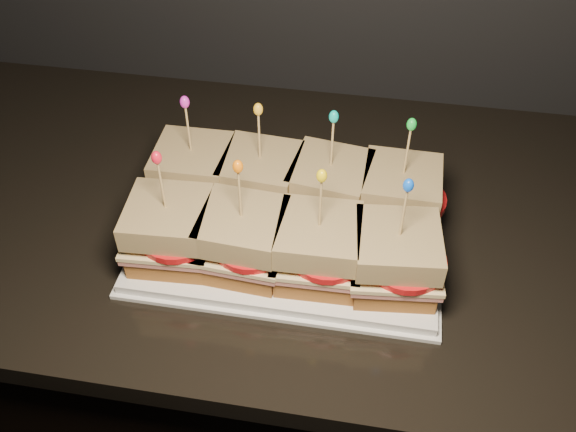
# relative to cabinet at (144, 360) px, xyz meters

# --- Properties ---
(cabinet) EXTENTS (2.12, 0.59, 0.86)m
(cabinet) POSITION_rel_cabinet_xyz_m (0.00, 0.00, 0.00)
(cabinet) COLOR black
(cabinet) RESTS_ON ground
(granite_slab) EXTENTS (2.16, 0.63, 0.03)m
(granite_slab) POSITION_rel_cabinet_xyz_m (0.00, 0.00, 0.44)
(granite_slab) COLOR black
(granite_slab) RESTS_ON cabinet
(platter) EXTENTS (0.39, 0.24, 0.02)m
(platter) POSITION_rel_cabinet_xyz_m (0.30, -0.07, 0.47)
(platter) COLOR white
(platter) RESTS_ON granite_slab
(platter_rim) EXTENTS (0.40, 0.25, 0.01)m
(platter_rim) POSITION_rel_cabinet_xyz_m (0.30, -0.07, 0.46)
(platter_rim) COLOR white
(platter_rim) RESTS_ON granite_slab
(sandwich_0_bread_bot) EXTENTS (0.10, 0.10, 0.03)m
(sandwich_0_bread_bot) POSITION_rel_cabinet_xyz_m (0.16, -0.02, 0.49)
(sandwich_0_bread_bot) COLOR brown
(sandwich_0_bread_bot) RESTS_ON platter
(sandwich_0_ham) EXTENTS (0.11, 0.10, 0.01)m
(sandwich_0_ham) POSITION_rel_cabinet_xyz_m (0.16, -0.02, 0.51)
(sandwich_0_ham) COLOR #B85E53
(sandwich_0_ham) RESTS_ON sandwich_0_bread_bot
(sandwich_0_cheese) EXTENTS (0.11, 0.11, 0.01)m
(sandwich_0_cheese) POSITION_rel_cabinet_xyz_m (0.16, -0.02, 0.52)
(sandwich_0_cheese) COLOR beige
(sandwich_0_cheese) RESTS_ON sandwich_0_ham
(sandwich_0_tomato) EXTENTS (0.10, 0.10, 0.01)m
(sandwich_0_tomato) POSITION_rel_cabinet_xyz_m (0.17, -0.02, 0.52)
(sandwich_0_tomato) COLOR red
(sandwich_0_tomato) RESTS_ON sandwich_0_cheese
(sandwich_0_bread_top) EXTENTS (0.10, 0.10, 0.03)m
(sandwich_0_bread_top) POSITION_rel_cabinet_xyz_m (0.16, -0.02, 0.54)
(sandwich_0_bread_top) COLOR #502E10
(sandwich_0_bread_top) RESTS_ON sandwich_0_tomato
(sandwich_0_pick) EXTENTS (0.00, 0.00, 0.09)m
(sandwich_0_pick) POSITION_rel_cabinet_xyz_m (0.16, -0.02, 0.59)
(sandwich_0_pick) COLOR tan
(sandwich_0_pick) RESTS_ON sandwich_0_bread_top
(sandwich_0_frill) EXTENTS (0.01, 0.01, 0.02)m
(sandwich_0_frill) POSITION_rel_cabinet_xyz_m (0.16, -0.02, 0.64)
(sandwich_0_frill) COLOR #D023BA
(sandwich_0_frill) RESTS_ON sandwich_0_pick
(sandwich_1_bread_bot) EXTENTS (0.10, 0.10, 0.03)m
(sandwich_1_bread_bot) POSITION_rel_cabinet_xyz_m (0.26, -0.02, 0.49)
(sandwich_1_bread_bot) COLOR brown
(sandwich_1_bread_bot) RESTS_ON platter
(sandwich_1_ham) EXTENTS (0.11, 0.11, 0.01)m
(sandwich_1_ham) POSITION_rel_cabinet_xyz_m (0.26, -0.02, 0.51)
(sandwich_1_ham) COLOR #B85E53
(sandwich_1_ham) RESTS_ON sandwich_1_bread_bot
(sandwich_1_cheese) EXTENTS (0.12, 0.11, 0.01)m
(sandwich_1_cheese) POSITION_rel_cabinet_xyz_m (0.26, -0.02, 0.52)
(sandwich_1_cheese) COLOR beige
(sandwich_1_cheese) RESTS_ON sandwich_1_ham
(sandwich_1_tomato) EXTENTS (0.10, 0.10, 0.01)m
(sandwich_1_tomato) POSITION_rel_cabinet_xyz_m (0.27, -0.02, 0.52)
(sandwich_1_tomato) COLOR red
(sandwich_1_tomato) RESTS_ON sandwich_1_cheese
(sandwich_1_bread_top) EXTENTS (0.11, 0.11, 0.03)m
(sandwich_1_bread_top) POSITION_rel_cabinet_xyz_m (0.26, -0.02, 0.54)
(sandwich_1_bread_top) COLOR #502E10
(sandwich_1_bread_top) RESTS_ON sandwich_1_tomato
(sandwich_1_pick) EXTENTS (0.00, 0.00, 0.09)m
(sandwich_1_pick) POSITION_rel_cabinet_xyz_m (0.26, -0.02, 0.59)
(sandwich_1_pick) COLOR tan
(sandwich_1_pick) RESTS_ON sandwich_1_bread_top
(sandwich_1_frill) EXTENTS (0.01, 0.01, 0.02)m
(sandwich_1_frill) POSITION_rel_cabinet_xyz_m (0.26, -0.02, 0.64)
(sandwich_1_frill) COLOR yellow
(sandwich_1_frill) RESTS_ON sandwich_1_pick
(sandwich_2_bread_bot) EXTENTS (0.11, 0.11, 0.03)m
(sandwich_2_bread_bot) POSITION_rel_cabinet_xyz_m (0.35, -0.02, 0.49)
(sandwich_2_bread_bot) COLOR brown
(sandwich_2_bread_bot) RESTS_ON platter
(sandwich_2_ham) EXTENTS (0.12, 0.12, 0.01)m
(sandwich_2_ham) POSITION_rel_cabinet_xyz_m (0.35, -0.02, 0.51)
(sandwich_2_ham) COLOR #B85E53
(sandwich_2_ham) RESTS_ON sandwich_2_bread_bot
(sandwich_2_cheese) EXTENTS (0.12, 0.12, 0.01)m
(sandwich_2_cheese) POSITION_rel_cabinet_xyz_m (0.35, -0.02, 0.52)
(sandwich_2_cheese) COLOR beige
(sandwich_2_cheese) RESTS_ON sandwich_2_ham
(sandwich_2_tomato) EXTENTS (0.10, 0.10, 0.01)m
(sandwich_2_tomato) POSITION_rel_cabinet_xyz_m (0.36, -0.02, 0.52)
(sandwich_2_tomato) COLOR red
(sandwich_2_tomato) RESTS_ON sandwich_2_cheese
(sandwich_2_bread_top) EXTENTS (0.11, 0.11, 0.03)m
(sandwich_2_bread_top) POSITION_rel_cabinet_xyz_m (0.35, -0.02, 0.54)
(sandwich_2_bread_top) COLOR #502E10
(sandwich_2_bread_top) RESTS_ON sandwich_2_tomato
(sandwich_2_pick) EXTENTS (0.00, 0.00, 0.09)m
(sandwich_2_pick) POSITION_rel_cabinet_xyz_m (0.35, -0.02, 0.59)
(sandwich_2_pick) COLOR tan
(sandwich_2_pick) RESTS_ON sandwich_2_bread_top
(sandwich_2_frill) EXTENTS (0.01, 0.01, 0.02)m
(sandwich_2_frill) POSITION_rel_cabinet_xyz_m (0.35, -0.02, 0.64)
(sandwich_2_frill) COLOR #05B2A5
(sandwich_2_frill) RESTS_ON sandwich_2_pick
(sandwich_3_bread_bot) EXTENTS (0.10, 0.10, 0.03)m
(sandwich_3_bread_bot) POSITION_rel_cabinet_xyz_m (0.44, -0.02, 0.49)
(sandwich_3_bread_bot) COLOR brown
(sandwich_3_bread_bot) RESTS_ON platter
(sandwich_3_ham) EXTENTS (0.11, 0.10, 0.01)m
(sandwich_3_ham) POSITION_rel_cabinet_xyz_m (0.44, -0.02, 0.51)
(sandwich_3_ham) COLOR #B85E53
(sandwich_3_ham) RESTS_ON sandwich_3_bread_bot
(sandwich_3_cheese) EXTENTS (0.11, 0.11, 0.01)m
(sandwich_3_cheese) POSITION_rel_cabinet_xyz_m (0.44, -0.02, 0.52)
(sandwich_3_cheese) COLOR beige
(sandwich_3_cheese) RESTS_ON sandwich_3_ham
(sandwich_3_tomato) EXTENTS (0.10, 0.10, 0.01)m
(sandwich_3_tomato) POSITION_rel_cabinet_xyz_m (0.45, -0.02, 0.52)
(sandwich_3_tomato) COLOR red
(sandwich_3_tomato) RESTS_ON sandwich_3_cheese
(sandwich_3_bread_top) EXTENTS (0.10, 0.10, 0.03)m
(sandwich_3_bread_top) POSITION_rel_cabinet_xyz_m (0.44, -0.02, 0.54)
(sandwich_3_bread_top) COLOR #502E10
(sandwich_3_bread_top) RESTS_ON sandwich_3_tomato
(sandwich_3_pick) EXTENTS (0.00, 0.00, 0.09)m
(sandwich_3_pick) POSITION_rel_cabinet_xyz_m (0.44, -0.02, 0.59)
(sandwich_3_pick) COLOR tan
(sandwich_3_pick) RESTS_ON sandwich_3_bread_top
(sandwich_3_frill) EXTENTS (0.01, 0.01, 0.02)m
(sandwich_3_frill) POSITION_rel_cabinet_xyz_m (0.44, -0.02, 0.64)
(sandwich_3_frill) COLOR green
(sandwich_3_frill) RESTS_ON sandwich_3_pick
(sandwich_4_bread_bot) EXTENTS (0.10, 0.10, 0.03)m
(sandwich_4_bread_bot) POSITION_rel_cabinet_xyz_m (0.16, -0.13, 0.49)
(sandwich_4_bread_bot) COLOR brown
(sandwich_4_bread_bot) RESTS_ON platter
(sandwich_4_ham) EXTENTS (0.11, 0.11, 0.01)m
(sandwich_4_ham) POSITION_rel_cabinet_xyz_m (0.16, -0.13, 0.51)
(sandwich_4_ham) COLOR #B85E53
(sandwich_4_ham) RESTS_ON sandwich_4_bread_bot
(sandwich_4_cheese) EXTENTS (0.11, 0.11, 0.01)m
(sandwich_4_cheese) POSITION_rel_cabinet_xyz_m (0.16, -0.13, 0.52)
(sandwich_4_cheese) COLOR beige
(sandwich_4_cheese) RESTS_ON sandwich_4_ham
(sandwich_4_tomato) EXTENTS (0.10, 0.10, 0.01)m
(sandwich_4_tomato) POSITION_rel_cabinet_xyz_m (0.17, -0.13, 0.52)
(sandwich_4_tomato) COLOR red
(sandwich_4_tomato) RESTS_ON sandwich_4_cheese
(sandwich_4_bread_top) EXTENTS (0.10, 0.10, 0.03)m
(sandwich_4_bread_top) POSITION_rel_cabinet_xyz_m (0.16, -0.13, 0.54)
(sandwich_4_bread_top) COLOR #502E10
(sandwich_4_bread_top) RESTS_ON sandwich_4_tomato
(sandwich_4_pick) EXTENTS (0.00, 0.00, 0.09)m
(sandwich_4_pick) POSITION_rel_cabinet_xyz_m (0.16, -0.13, 0.59)
(sandwich_4_pick) COLOR tan
(sandwich_4_pick) RESTS_ON sandwich_4_bread_top
(sandwich_4_frill) EXTENTS (0.01, 0.01, 0.02)m
(sandwich_4_frill) POSITION_rel_cabinet_xyz_m (0.16, -0.13, 0.64)
(sandwich_4_frill) COLOR red
(sandwich_4_frill) RESTS_ON sandwich_4_pick
(sandwich_5_bread_bot) EXTENTS (0.10, 0.10, 0.03)m
(sandwich_5_bread_bot) POSITION_rel_cabinet_xyz_m (0.26, -0.13, 0.49)
(sandwich_5_bread_bot) COLOR brown
(sandwich_5_bread_bot) RESTS_ON platter
(sandwich_5_ham) EXTENTS (0.11, 0.11, 0.01)m
(sandwich_5_ham) POSITION_rel_cabinet_xyz_m (0.26, -0.13, 0.51)
(sandwich_5_ham) COLOR #B85E53
(sandwich_5_ham) RESTS_ON sandwich_5_bread_bot
(sandwich_5_cheese) EXTENTS (0.11, 0.11, 0.01)m
(sandwich_5_cheese) POSITION_rel_cabinet_xyz_m (0.26, -0.13, 0.52)
(sandwich_5_cheese) COLOR beige
(sandwich_5_cheese) RESTS_ON sandwich_5_ham
(sandwich_5_tomato) EXTENTS (0.10, 0.10, 0.01)m
(sandwich_5_tomato) POSITION_rel_cabinet_xyz_m (0.27, -0.13, 0.52)
(sandwich_5_tomato) COLOR red
(sandwich_5_tomato) RESTS_ON sandwich_5_cheese
(sandwich_5_bread_top) EXTENTS (0.10, 0.10, 0.03)m
(sandwich_5_bread_top) POSITION_rel_cabinet_xyz_m (0.26, -0.13, 0.54)
(sandwich_5_bread_top) COLOR #502E10
(sandwich_5_bread_top) RESTS_ON sandwich_5_tomato
(sandwich_5_pick) EXTENTS (0.00, 0.00, 0.09)m
(sandwich_5_pick) POSITION_rel_cabinet_xyz_m (0.26, -0.13, 0.59)
(sandwich_5_pick) COLOR tan
(sandwich_5_pick) RESTS_ON sandwich_5_bread_top
(sandwich_5_frill) EXTENTS (0.01, 0.01, 0.02)m
(sandwich_5_frill) POSITION_rel_cabinet_xyz_m (0.26, -0.13, 0.64)
(sandwich_5_frill) COLOR orange
(sandwich_5_frill) RESTS_ON sandwich_5_pick
(sandwich_6_bread_bot) EXTENTS (0.10, 0.10, 0.03)m
(sandwich_6_bread_bot) POSITION_rel_cabinet_xyz_m (0.35, -0.13, 0.49)
(sandwich_6_bread_bot) COLOR brown
(sandwich_6_bread_bot) RESTS_ON platter
(sandwich_6_ham) EXTENTS (0.11, 0.10, 0.01)m
(sandwich_6_ham) POSITION_rel_cabinet_xyz_m (0.35, -0.13, 0.51)
(sandwich_6_ham) COLOR #B85E53
(sandwich_6_ham) RESTS_ON sandwich_6_bread_bot
(sandwich_6_cheese) EXTENTS (0.11, 0.11, 0.01)m
(sandwich_6_cheese) POSITION_rel_cabinet_xyz_m (0.35, -0.13, 0.52)
(sandwich_6_cheese) COLOR beige
(sandwich_6_cheese) RESTS_ON sandwich_6_ham
(sandwich_6_tomato) EXTENTS (0.10, 0.10, 0.01)m
(sandwich_6_tomato) POSITION_rel_cabinet_xyz_m (0.36, -0.13, 0.52)
(sandwich_6_tomato) COLOR red
(sandwich_6_tomato) RESTS_ON sandwich_6_cheese
(sandwich_6_bread_top) EXTENTS (0.10, 0.10, 0.03)m
(sandwich_6_bread_top) POSITION_rel_cabinet_xyz_m (0.35, -0.13, 0.54)
(sandwich_6_bread_top) COLOR #502E10
(sandwich_6_bread_top) RESTS_ON sandwich_6_tomato
(sandwich_6_pick) EXTENTS (0.00, 0.00, 0.09)m
(sandwich_6_pick) POSITION_rel_cabinet_xyz_m (0.35, -0.13, 0.59)
(sandwich_6_pick) COLOR tan
(sandwich_6_pick) RESTS_ON sandwich_6_bread_top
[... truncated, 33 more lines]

